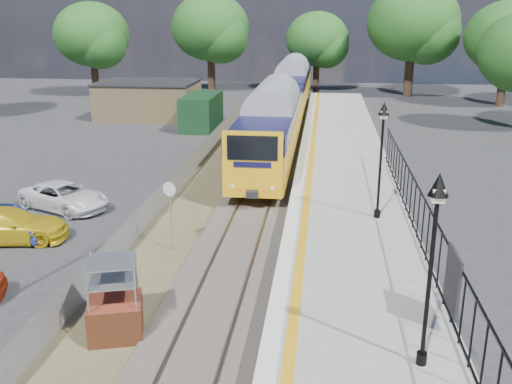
% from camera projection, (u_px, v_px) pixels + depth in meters
% --- Properties ---
extents(ground, '(120.00, 120.00, 0.00)m').
position_uv_depth(ground, '(219.00, 302.00, 17.90)').
color(ground, '#2D2D30').
rests_on(ground, ground).
extents(track_bed, '(5.90, 80.00, 0.29)m').
position_uv_depth(track_bed, '(246.00, 202.00, 27.09)').
color(track_bed, '#473F38').
rests_on(track_bed, ground).
extents(platform, '(5.00, 70.00, 0.90)m').
position_uv_depth(platform, '(347.00, 210.00, 24.86)').
color(platform, gray).
rests_on(platform, ground).
extents(platform_edge, '(0.90, 70.00, 0.01)m').
position_uv_depth(platform_edge, '(300.00, 199.00, 24.96)').
color(platform_edge, silver).
rests_on(platform_edge, platform).
extents(victorian_lamp_south, '(0.44, 0.44, 4.60)m').
position_uv_depth(victorian_lamp_south, '(435.00, 227.00, 12.20)').
color(victorian_lamp_south, black).
rests_on(victorian_lamp_south, platform).
extents(victorian_lamp_north, '(0.44, 0.44, 4.60)m').
position_uv_depth(victorian_lamp_north, '(382.00, 133.00, 21.69)').
color(victorian_lamp_north, black).
rests_on(victorian_lamp_north, platform).
extents(palisade_fence, '(0.12, 26.00, 2.00)m').
position_uv_depth(palisade_fence, '(427.00, 231.00, 18.72)').
color(palisade_fence, black).
rests_on(palisade_fence, platform).
extents(wire_fence, '(0.06, 52.00, 1.20)m').
position_uv_depth(wire_fence, '(181.00, 176.00, 29.56)').
color(wire_fence, '#999EA3').
rests_on(wire_fence, ground).
extents(outbuilding, '(10.80, 10.10, 3.12)m').
position_uv_depth(outbuilding, '(158.00, 101.00, 48.24)').
color(outbuilding, tan).
rests_on(outbuilding, ground).
extents(tree_line, '(56.80, 43.80, 11.88)m').
position_uv_depth(tree_line, '(310.00, 35.00, 55.54)').
color(tree_line, '#332319').
rests_on(tree_line, ground).
extents(train, '(2.82, 40.83, 3.51)m').
position_uv_depth(train, '(285.00, 98.00, 44.51)').
color(train, gold).
rests_on(train, ground).
extents(brick_plinth, '(1.80, 1.80, 2.33)m').
position_uv_depth(brick_plinth, '(114.00, 300.00, 15.69)').
color(brick_plinth, brown).
rests_on(brick_plinth, ground).
extents(speed_sign, '(0.54, 0.21, 2.76)m').
position_uv_depth(speed_sign, '(170.00, 205.00, 21.16)').
color(speed_sign, '#999EA3').
rests_on(speed_sign, ground).
extents(car_blue, '(3.85, 2.05, 1.21)m').
position_uv_depth(car_blue, '(8.00, 224.00, 22.83)').
color(car_blue, navy).
rests_on(car_blue, ground).
extents(car_yellow, '(4.91, 2.72, 1.35)m').
position_uv_depth(car_yellow, '(8.00, 225.00, 22.47)').
color(car_yellow, gold).
rests_on(car_yellow, ground).
extents(car_white, '(4.88, 3.65, 1.23)m').
position_uv_depth(car_white, '(64.00, 196.00, 26.20)').
color(car_white, white).
rests_on(car_white, ground).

